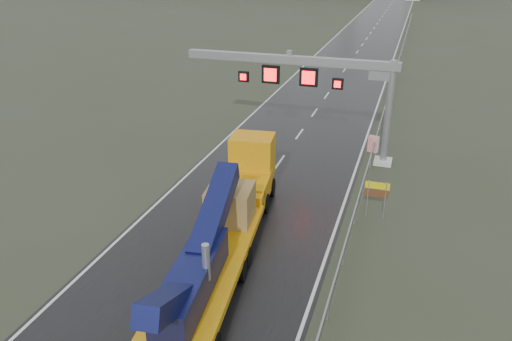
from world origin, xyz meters
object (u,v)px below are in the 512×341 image
(sign_gantry, at_px, (319,79))
(striped_barrier, at_px, (373,144))
(exit_sign_pair, at_px, (377,193))
(heavy_haul_truck, at_px, (224,223))

(sign_gantry, relative_size, striped_barrier, 12.28)
(exit_sign_pair, bearing_deg, heavy_haul_truck, -139.69)
(sign_gantry, bearing_deg, heavy_haul_truck, -96.91)
(sign_gantry, height_order, heavy_haul_truck, sign_gantry)
(sign_gantry, relative_size, exit_sign_pair, 6.62)
(heavy_haul_truck, xyz_separation_m, exit_sign_pair, (6.66, 5.78, -0.16))
(sign_gantry, relative_size, heavy_haul_truck, 0.78)
(exit_sign_pair, xyz_separation_m, striped_barrier, (-1.10, 10.00, -0.97))
(heavy_haul_truck, height_order, exit_sign_pair, heavy_haul_truck)
(exit_sign_pair, relative_size, striped_barrier, 1.86)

